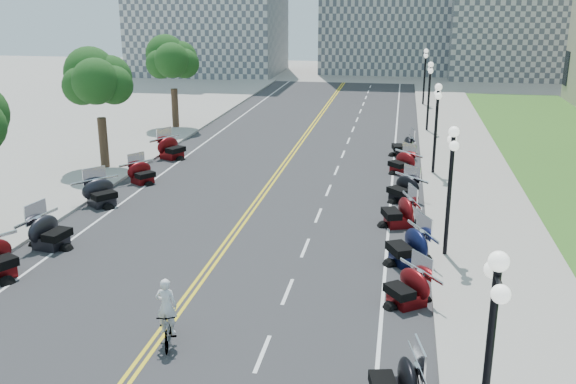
{
  "coord_description": "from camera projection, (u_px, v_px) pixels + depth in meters",
  "views": [
    {
      "loc": [
        6.68,
        -19.46,
        9.6
      ],
      "look_at": [
        2.34,
        4.95,
        2.0
      ],
      "focal_mm": 40.0,
      "sensor_mm": 36.0,
      "label": 1
    }
  ],
  "objects": [
    {
      "name": "street_lamp_5",
      "position": [
        424.0,
        77.0,
        57.7
      ],
      "size": [
        0.5,
        1.2,
        4.9
      ],
      "primitive_type": null,
      "color": "black",
      "rests_on": "sidewalk_north"
    },
    {
      "name": "lane_dash_16",
      "position": [
        363.0,
        104.0,
        59.36
      ],
      "size": [
        0.12,
        2.0,
        0.0
      ],
      "primitive_type": "cube",
      "color": "white",
      "rests_on": "road"
    },
    {
      "name": "motorcycle_n_8",
      "position": [
        403.0,
        187.0,
        31.15
      ],
      "size": [
        2.76,
        2.76,
        1.37
      ],
      "primitive_type": null,
      "rotation": [
        0.0,
        0.0,
        -0.8
      ],
      "color": "black",
      "rests_on": "road"
    },
    {
      "name": "sidewalk_south",
      "position": [
        63.0,
        187.0,
        33.4
      ],
      "size": [
        5.0,
        90.0,
        0.15
      ],
      "primitive_type": "cube",
      "color": "#9E9991",
      "rests_on": "ground"
    },
    {
      "name": "lane_dash_7",
      "position": [
        305.0,
        248.0,
        25.47
      ],
      "size": [
        0.12,
        2.0,
        0.0
      ],
      "primitive_type": "cube",
      "color": "white",
      "rests_on": "road"
    },
    {
      "name": "motorcycle_s_9",
      "position": [
        172.0,
        147.0,
        39.28
      ],
      "size": [
        2.83,
        2.83,
        1.49
      ],
      "primitive_type": null,
      "rotation": [
        0.0,
        0.0,
        1.12
      ],
      "color": "#590A0C",
      "rests_on": "road"
    },
    {
      "name": "sidewalk_north",
      "position": [
        479.0,
        209.0,
        29.88
      ],
      "size": [
        5.0,
        90.0,
        0.15
      ],
      "primitive_type": "cube",
      "color": "#9E9991",
      "rests_on": "ground"
    },
    {
      "name": "edge_line_north",
      "position": [
        390.0,
        206.0,
        30.59
      ],
      "size": [
        0.12,
        90.0,
        0.0
      ],
      "primitive_type": "cube",
      "color": "white",
      "rests_on": "road"
    },
    {
      "name": "lane_dash_17",
      "position": [
        366.0,
        97.0,
        63.13
      ],
      "size": [
        0.12,
        2.0,
        0.0
      ],
      "primitive_type": "cube",
      "color": "white",
      "rests_on": "road"
    },
    {
      "name": "motorcycle_s_8",
      "position": [
        142.0,
        172.0,
        34.12
      ],
      "size": [
        2.54,
        2.54,
        1.27
      ],
      "primitive_type": null,
      "rotation": [
        0.0,
        0.0,
        0.96
      ],
      "color": "#590A0C",
      "rests_on": "road"
    },
    {
      "name": "street_lamp_1",
      "position": [
        487.0,
        370.0,
        12.51
      ],
      "size": [
        0.5,
        1.2,
        4.9
      ],
      "primitive_type": null,
      "color": "black",
      "rests_on": "sidewalk_north"
    },
    {
      "name": "road",
      "position": [
        259.0,
        199.0,
        31.66
      ],
      "size": [
        16.0,
        90.0,
        0.01
      ],
      "primitive_type": "cube",
      "color": "#333335",
      "rests_on": "ground"
    },
    {
      "name": "lane_dash_6",
      "position": [
        288.0,
        291.0,
        21.71
      ],
      "size": [
        0.12,
        2.0,
        0.0
      ],
      "primitive_type": "cube",
      "color": "white",
      "rests_on": "road"
    },
    {
      "name": "motorcycle_n_10",
      "position": [
        403.0,
        145.0,
        39.91
      ],
      "size": [
        2.3,
        2.3,
        1.4
      ],
      "primitive_type": null,
      "rotation": [
        0.0,
        0.0,
        -1.4
      ],
      "color": "black",
      "rests_on": "road"
    },
    {
      "name": "street_lamp_3",
      "position": [
        436.0,
        129.0,
        35.11
      ],
      "size": [
        0.5,
        1.2,
        4.9
      ],
      "primitive_type": null,
      "color": "black",
      "rests_on": "sidewalk_north"
    },
    {
      "name": "motorcycle_n_6",
      "position": [
        408.0,
        245.0,
        23.83
      ],
      "size": [
        2.85,
        2.85,
        1.49
      ],
      "primitive_type": null,
      "rotation": [
        0.0,
        0.0,
        -1.12
      ],
      "color": "black",
      "rests_on": "road"
    },
    {
      "name": "centerline_yellow_a",
      "position": [
        257.0,
        198.0,
        31.68
      ],
      "size": [
        0.12,
        90.0,
        0.0
      ],
      "primitive_type": "cube",
      "color": "yellow",
      "rests_on": "road"
    },
    {
      "name": "lane_dash_11",
      "position": [
        343.0,
        154.0,
        40.53
      ],
      "size": [
        0.12,
        2.0,
        0.0
      ],
      "primitive_type": "cube",
      "color": "white",
      "rests_on": "road"
    },
    {
      "name": "lane_dash_5",
      "position": [
        262.0,
        353.0,
        17.94
      ],
      "size": [
        0.12,
        2.0,
        0.0
      ],
      "primitive_type": "cube",
      "color": "white",
      "rests_on": "road"
    },
    {
      "name": "bicycle",
      "position": [
        168.0,
        326.0,
        18.32
      ],
      "size": [
        1.0,
        1.9,
        1.1
      ],
      "primitive_type": "imported",
      "rotation": [
        0.0,
        0.0,
        0.28
      ],
      "color": "#A51414",
      "rests_on": "road"
    },
    {
      "name": "motorcycle_s_6",
      "position": [
        50.0,
        230.0,
        25.32
      ],
      "size": [
        2.43,
        2.43,
        1.47
      ],
      "primitive_type": null,
      "rotation": [
        0.0,
        0.0,
        1.4
      ],
      "color": "black",
      "rests_on": "road"
    },
    {
      "name": "lane_dash_19",
      "position": [
        370.0,
        87.0,
        70.66
      ],
      "size": [
        0.12,
        2.0,
        0.0
      ],
      "primitive_type": "cube",
      "color": "white",
      "rests_on": "road"
    },
    {
      "name": "lane_dash_13",
      "position": [
        353.0,
        129.0,
        48.06
      ],
      "size": [
        0.12,
        2.0,
        0.0
      ],
      "primitive_type": "cube",
      "color": "white",
      "rests_on": "road"
    },
    {
      "name": "lane_dash_12",
      "position": [
        348.0,
        141.0,
        44.3
      ],
      "size": [
        0.12,
        2.0,
        0.0
      ],
      "primitive_type": "cube",
      "color": "white",
      "rests_on": "road"
    },
    {
      "name": "motorcycle_s_7",
      "position": [
        101.0,
        191.0,
        30.44
      ],
      "size": [
        2.88,
        2.88,
        1.43
      ],
      "primitive_type": null,
      "rotation": [
        0.0,
        0.0,
        0.9
      ],
      "color": "black",
      "rests_on": "road"
    },
    {
      "name": "edge_line_south",
      "position": [
        137.0,
        192.0,
        32.73
      ],
      "size": [
        0.12,
        90.0,
        0.0
      ],
      "primitive_type": "cube",
      "color": "white",
      "rests_on": "road"
    },
    {
      "name": "street_lamp_4",
      "position": [
        429.0,
        97.0,
        46.4
      ],
      "size": [
        0.5,
        1.2,
        4.9
      ],
      "primitive_type": null,
      "color": "black",
      "rests_on": "sidewalk_north"
    },
    {
      "name": "lane_dash_9",
      "position": [
        328.0,
        190.0,
        33.0
      ],
      "size": [
        0.12,
        2.0,
        0.0
      ],
      "primitive_type": "cube",
      "color": "white",
      "rests_on": "road"
    },
    {
      "name": "motorcycle_n_5",
      "position": [
        407.0,
        286.0,
        20.64
      ],
      "size": [
        2.66,
        2.66,
        1.33
      ],
      "primitive_type": null,
      "rotation": [
        0.0,
        0.0,
        -0.94
      ],
      "color": "#590A0C",
      "rests_on": "road"
    },
    {
      "name": "motorcycle_n_7",
      "position": [
        399.0,
        210.0,
        27.73
      ],
      "size": [
        2.6,
        2.6,
        1.44
      ],
      "primitive_type": null,
      "rotation": [
        0.0,
        0.0,
        -1.25
      ],
      "color": "#590A0C",
      "rests_on": "road"
    },
    {
      "name": "lane_dash_10",
      "position": [
        336.0,
        170.0,
        36.77
      ],
      "size": [
        0.12,
        2.0,
        0.0
      ],
      "primitive_type": "cube",
      "color": "white",
      "rests_on": "road"
    },
    {
      "name": "lane_dash_14",
      "position": [
        357.0,
        120.0,
        51.83
      ],
      "size": [
        0.12,
        2.0,
        0.0
      ],
      "primitive_type": "cube",
      "color": "white",
      "rests_on": "road"
    },
    {
      "name": "cyclist_rider",
      "position": [
        165.0,
        282.0,
        17.91
      ],
      "size": [
        0.62,
        0.4,
        1.69
      ],
      "primitive_type": "imported",
      "rotation": [
        0.0,
        0.0,
        3.14
      ],
      "color": "silver",
      "rests_on": "bicycle"
    },
    {
      "name": "tree_3",
      "position": [
        99.0,
        87.0,
        35.71
      ],
      "size": [
        4.8,
        4.8,
        9.2
      ],
      "primitive_type": null,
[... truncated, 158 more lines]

